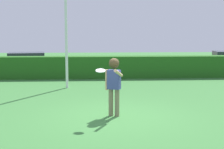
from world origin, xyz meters
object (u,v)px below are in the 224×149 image
Objects in this scene: lamppost at (66,3)px; parked_car_black at (27,61)px; person at (114,80)px; frisbee at (101,71)px.

lamppost reaches higher than parked_car_black.
person is at bearing -66.73° from parked_car_black.
person is at bearing 59.96° from frisbee.
parked_car_black is at bearing 116.56° from lamppost.
lamppost is at bearing 103.29° from frisbee.
frisbee is 0.06× the size of parked_car_black.
person is 0.91m from frisbee.
person is 6.11m from lamppost.
parked_car_black is at bearing 113.27° from person.
lamppost is 1.59× the size of parked_car_black.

